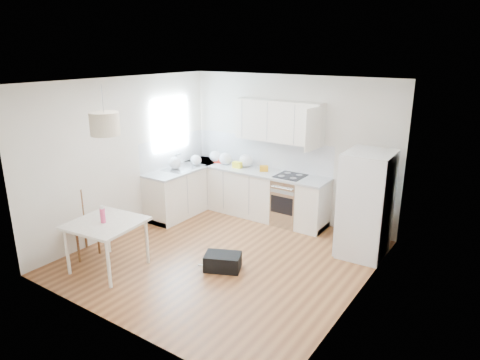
# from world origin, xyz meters

# --- Properties ---
(floor) EXTENTS (4.20, 4.20, 0.00)m
(floor) POSITION_xyz_m (0.00, 0.00, 0.00)
(floor) COLOR brown
(floor) RESTS_ON ground
(ceiling) EXTENTS (4.20, 4.20, 0.00)m
(ceiling) POSITION_xyz_m (0.00, 0.00, 2.70)
(ceiling) COLOR white
(ceiling) RESTS_ON wall_back
(wall_back) EXTENTS (4.20, 0.00, 4.20)m
(wall_back) POSITION_xyz_m (0.00, 2.10, 1.35)
(wall_back) COLOR beige
(wall_back) RESTS_ON floor
(wall_left) EXTENTS (0.00, 4.20, 4.20)m
(wall_left) POSITION_xyz_m (-2.10, 0.00, 1.35)
(wall_left) COLOR beige
(wall_left) RESTS_ON floor
(wall_right) EXTENTS (0.00, 4.20, 4.20)m
(wall_right) POSITION_xyz_m (2.10, 0.00, 1.35)
(wall_right) COLOR beige
(wall_right) RESTS_ON floor
(window_glassblock) EXTENTS (0.02, 1.00, 1.00)m
(window_glassblock) POSITION_xyz_m (-2.09, 1.15, 1.75)
(window_glassblock) COLOR #BFE0F9
(window_glassblock) RESTS_ON wall_left
(cabinets_back) EXTENTS (3.00, 0.60, 0.88)m
(cabinets_back) POSITION_xyz_m (-0.60, 1.80, 0.44)
(cabinets_back) COLOR white
(cabinets_back) RESTS_ON floor
(cabinets_left) EXTENTS (0.60, 1.80, 0.88)m
(cabinets_left) POSITION_xyz_m (-1.80, 1.20, 0.44)
(cabinets_left) COLOR white
(cabinets_left) RESTS_ON floor
(counter_back) EXTENTS (3.02, 0.64, 0.04)m
(counter_back) POSITION_xyz_m (-0.60, 1.80, 0.90)
(counter_back) COLOR #B2B5B7
(counter_back) RESTS_ON cabinets_back
(counter_left) EXTENTS (0.64, 1.82, 0.04)m
(counter_left) POSITION_xyz_m (-1.80, 1.20, 0.90)
(counter_left) COLOR #B2B5B7
(counter_left) RESTS_ON cabinets_left
(backsplash_back) EXTENTS (3.00, 0.01, 0.58)m
(backsplash_back) POSITION_xyz_m (-0.60, 2.09, 1.21)
(backsplash_back) COLOR white
(backsplash_back) RESTS_ON wall_back
(backsplash_left) EXTENTS (0.01, 1.80, 0.58)m
(backsplash_left) POSITION_xyz_m (-2.09, 1.20, 1.21)
(backsplash_left) COLOR white
(backsplash_left) RESTS_ON wall_left
(upper_cabinets) EXTENTS (1.70, 0.32, 0.75)m
(upper_cabinets) POSITION_xyz_m (-0.15, 1.94, 1.88)
(upper_cabinets) COLOR white
(upper_cabinets) RESTS_ON wall_back
(range_oven) EXTENTS (0.50, 0.61, 0.88)m
(range_oven) POSITION_xyz_m (0.20, 1.80, 0.44)
(range_oven) COLOR #B7BABC
(range_oven) RESTS_ON floor
(sink) EXTENTS (0.50, 0.80, 0.16)m
(sink) POSITION_xyz_m (-1.80, 1.15, 0.92)
(sink) COLOR #B7BABC
(sink) RESTS_ON counter_left
(refrigerator) EXTENTS (0.84, 0.87, 1.66)m
(refrigerator) POSITION_xyz_m (1.76, 1.38, 0.83)
(refrigerator) COLOR white
(refrigerator) RESTS_ON floor
(dining_table) EXTENTS (1.04, 1.04, 0.75)m
(dining_table) POSITION_xyz_m (-1.20, -1.23, 0.67)
(dining_table) COLOR beige
(dining_table) RESTS_ON floor
(dining_chair) EXTENTS (0.44, 0.44, 1.00)m
(dining_chair) POSITION_xyz_m (-1.92, -1.17, 0.50)
(dining_chair) COLOR #512B18
(dining_chair) RESTS_ON floor
(drink_bottle) EXTENTS (0.07, 0.07, 0.26)m
(drink_bottle) POSITION_xyz_m (-1.21, -1.27, 0.88)
(drink_bottle) COLOR #D63B66
(drink_bottle) RESTS_ON dining_table
(gym_bag) EXTENTS (0.62, 0.53, 0.24)m
(gym_bag) POSITION_xyz_m (0.21, -0.31, 0.12)
(gym_bag) COLOR black
(gym_bag) RESTS_ON floor
(pendant_lamp) EXTENTS (0.41, 0.41, 0.31)m
(pendant_lamp) POSITION_xyz_m (-1.07, -1.19, 2.18)
(pendant_lamp) COLOR beige
(pendant_lamp) RESTS_ON ceiling
(grocery_bag_a) EXTENTS (0.26, 0.22, 0.23)m
(grocery_bag_a) POSITION_xyz_m (-1.53, 1.85, 1.04)
(grocery_bag_a) COLOR white
(grocery_bag_a) RESTS_ON counter_back
(grocery_bag_b) EXTENTS (0.27, 0.23, 0.24)m
(grocery_bag_b) POSITION_xyz_m (-1.25, 1.80, 1.04)
(grocery_bag_b) COLOR white
(grocery_bag_b) RESTS_ON counter_back
(grocery_bag_c) EXTENTS (0.28, 0.23, 0.25)m
(grocery_bag_c) POSITION_xyz_m (-0.83, 1.89, 1.04)
(grocery_bag_c) COLOR white
(grocery_bag_c) RESTS_ON counter_back
(grocery_bag_d) EXTENTS (0.23, 0.19, 0.20)m
(grocery_bag_d) POSITION_xyz_m (-1.73, 1.45, 1.02)
(grocery_bag_d) COLOR white
(grocery_bag_d) RESTS_ON counter_back
(grocery_bag_e) EXTENTS (0.26, 0.22, 0.24)m
(grocery_bag_e) POSITION_xyz_m (-1.88, 1.00, 1.04)
(grocery_bag_e) COLOR white
(grocery_bag_e) RESTS_ON counter_left
(snack_orange) EXTENTS (0.19, 0.17, 0.11)m
(snack_orange) POSITION_xyz_m (-0.37, 1.81, 0.97)
(snack_orange) COLOR orange
(snack_orange) RESTS_ON counter_back
(snack_yellow) EXTENTS (0.18, 0.11, 0.12)m
(snack_yellow) POSITION_xyz_m (-0.92, 1.73, 0.98)
(snack_yellow) COLOR yellow
(snack_yellow) RESTS_ON counter_back
(snack_red) EXTENTS (0.18, 0.13, 0.11)m
(snack_red) POSITION_xyz_m (-1.47, 1.84, 0.98)
(snack_red) COLOR red
(snack_red) RESTS_ON counter_back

